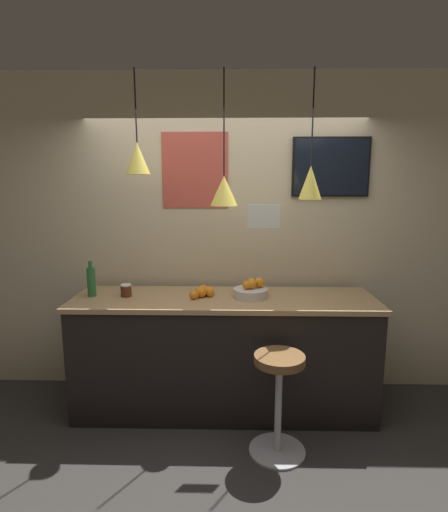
% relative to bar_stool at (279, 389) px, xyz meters
% --- Properties ---
extents(ground_plane, '(14.00, 14.00, 0.00)m').
position_rel_bar_stool_xyz_m(ground_plane, '(-0.40, -0.14, -0.50)').
color(ground_plane, '#33302D').
extents(back_wall, '(8.00, 0.06, 2.90)m').
position_rel_bar_stool_xyz_m(back_wall, '(-0.40, 1.06, 0.95)').
color(back_wall, beige).
rests_on(back_wall, ground_plane).
extents(service_counter, '(2.52, 0.71, 1.00)m').
position_rel_bar_stool_xyz_m(service_counter, '(-0.40, 0.59, 0.00)').
color(service_counter, black).
rests_on(service_counter, ground_plane).
extents(bar_stool, '(0.41, 0.41, 0.75)m').
position_rel_bar_stool_xyz_m(bar_stool, '(0.00, 0.00, 0.00)').
color(bar_stool, '#B7B7BC').
rests_on(bar_stool, ground_plane).
extents(fruit_bowl, '(0.29, 0.29, 0.16)m').
position_rel_bar_stool_xyz_m(fruit_bowl, '(-0.17, 0.60, 0.56)').
color(fruit_bowl, beige).
rests_on(fruit_bowl, service_counter).
extents(orange_pile, '(0.20, 0.21, 0.09)m').
position_rel_bar_stool_xyz_m(orange_pile, '(-0.58, 0.61, 0.54)').
color(orange_pile, orange).
rests_on(orange_pile, service_counter).
extents(juice_bottle, '(0.07, 0.07, 0.30)m').
position_rel_bar_stool_xyz_m(juice_bottle, '(-1.52, 0.60, 0.63)').
color(juice_bottle, '#286B33').
rests_on(juice_bottle, service_counter).
extents(spread_jar, '(0.09, 0.09, 0.10)m').
position_rel_bar_stool_xyz_m(spread_jar, '(-1.23, 0.60, 0.55)').
color(spread_jar, '#562D19').
rests_on(spread_jar, service_counter).
extents(pendant_lamp_left, '(0.19, 0.19, 0.80)m').
position_rel_bar_stool_xyz_m(pendant_lamp_left, '(-1.08, 0.59, 1.63)').
color(pendant_lamp_left, black).
extents(pendant_lamp_middle, '(0.22, 0.22, 1.04)m').
position_rel_bar_stool_xyz_m(pendant_lamp_middle, '(-0.40, 0.59, 1.38)').
color(pendant_lamp_middle, black).
extents(pendant_lamp_right, '(0.18, 0.18, 0.99)m').
position_rel_bar_stool_xyz_m(pendant_lamp_right, '(0.28, 0.59, 1.45)').
color(pendant_lamp_right, black).
extents(mounted_tv, '(0.68, 0.04, 0.52)m').
position_rel_bar_stool_xyz_m(mounted_tv, '(0.53, 1.00, 1.58)').
color(mounted_tv, black).
extents(hanging_menu_board, '(0.24, 0.01, 0.17)m').
position_rel_bar_stool_xyz_m(hanging_menu_board, '(-0.10, 0.32, 1.20)').
color(hanging_menu_board, white).
extents(wall_poster, '(0.59, 0.01, 0.67)m').
position_rel_bar_stool_xyz_m(wall_poster, '(-0.67, 1.02, 1.55)').
color(wall_poster, '#C64C3D').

